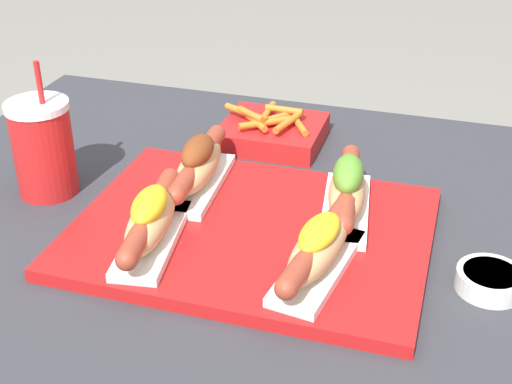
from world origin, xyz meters
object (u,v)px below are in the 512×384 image
object	(u,v)px
hot_dog_2	(198,166)
hot_dog_3	(347,190)
hot_dog_0	(151,220)
drink_cup	(43,148)
sauce_bowl	(490,280)
hot_dog_1	(319,248)
fries_basket	(272,131)
serving_tray	(252,232)

from	to	relation	value
hot_dog_2	hot_dog_3	distance (m)	0.21
hot_dog_0	hot_dog_3	world-z (taller)	hot_dog_3
hot_dog_2	drink_cup	world-z (taller)	drink_cup
sauce_bowl	hot_dog_0	bearing A→B (deg)	-172.86
hot_dog_1	sauce_bowl	size ratio (longest dim) A/B	2.73
hot_dog_1	hot_dog_3	size ratio (longest dim) A/B	1.00
hot_dog_1	fries_basket	size ratio (longest dim) A/B	1.30
hot_dog_1	hot_dog_2	bearing A→B (deg)	144.42
hot_dog_1	hot_dog_0	bearing A→B (deg)	-179.37
fries_basket	hot_dog_0	bearing A→B (deg)	-98.52
hot_dog_1	sauce_bowl	bearing A→B (deg)	13.93
hot_dog_3	drink_cup	world-z (taller)	drink_cup
serving_tray	drink_cup	bearing A→B (deg)	174.46
hot_dog_3	sauce_bowl	world-z (taller)	hot_dog_3
hot_dog_1	hot_dog_3	world-z (taller)	hot_dog_3
hot_dog_1	serving_tray	bearing A→B (deg)	145.44
hot_dog_3	fries_basket	distance (m)	0.27
hot_dog_0	hot_dog_1	distance (m)	0.21
hot_dog_2	fries_basket	world-z (taller)	hot_dog_2
hot_dog_0	hot_dog_3	distance (m)	0.26
drink_cup	sauce_bowl	bearing A→B (deg)	-5.00
hot_dog_3	sauce_bowl	distance (m)	0.21
serving_tray	hot_dog_0	xyz separation A→B (m)	(-0.11, -0.07, 0.04)
hot_dog_2	hot_dog_3	xyz separation A→B (m)	(0.21, -0.01, 0.00)
hot_dog_3	hot_dog_1	bearing A→B (deg)	-92.66
serving_tray	hot_dog_2	size ratio (longest dim) A/B	2.09
hot_dog_0	sauce_bowl	bearing A→B (deg)	7.14
hot_dog_0	hot_dog_2	bearing A→B (deg)	88.22
serving_tray	fries_basket	distance (m)	0.29
sauce_bowl	fries_basket	distance (m)	0.47
hot_dog_1	hot_dog_2	world-z (taller)	hot_dog_2
hot_dog_0	sauce_bowl	distance (m)	0.41
hot_dog_1	fries_basket	world-z (taller)	hot_dog_1
hot_dog_1	drink_cup	distance (m)	0.44
sauce_bowl	hot_dog_3	bearing A→B (deg)	154.25
serving_tray	sauce_bowl	size ratio (longest dim) A/B	5.75
serving_tray	fries_basket	xyz separation A→B (m)	(-0.05, 0.28, 0.01)
drink_cup	fries_basket	size ratio (longest dim) A/B	1.20
hot_dog_0	drink_cup	size ratio (longest dim) A/B	1.09
sauce_bowl	fries_basket	bearing A→B (deg)	138.99
serving_tray	drink_cup	size ratio (longest dim) A/B	2.29
hot_dog_2	hot_dog_3	bearing A→B (deg)	-2.02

